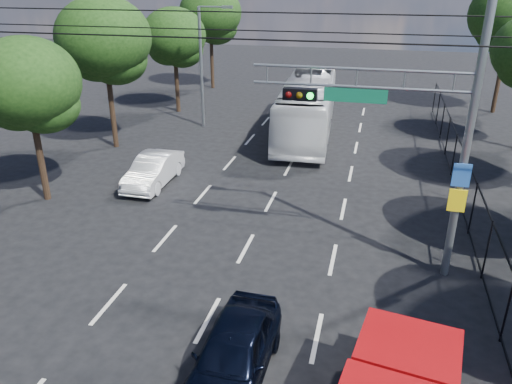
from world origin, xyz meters
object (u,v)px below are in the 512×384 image
(signal_mast, at_px, (426,109))
(white_van, at_px, (154,170))
(white_bus, at_px, (307,107))
(navy_hatchback, at_px, (233,353))

(signal_mast, bearing_deg, white_van, 156.97)
(white_bus, bearing_deg, white_van, -124.46)
(navy_hatchback, bearing_deg, signal_mast, 56.29)
(navy_hatchback, relative_size, white_bus, 0.35)
(white_bus, xyz_separation_m, white_van, (-5.48, -9.24, -0.96))
(signal_mast, height_order, white_bus, signal_mast)
(navy_hatchback, xyz_separation_m, white_bus, (-1.32, 19.66, 0.93))
(navy_hatchback, distance_m, white_bus, 19.73)
(signal_mast, bearing_deg, navy_hatchback, -124.34)
(signal_mast, xyz_separation_m, white_bus, (-5.31, 13.82, -3.61))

